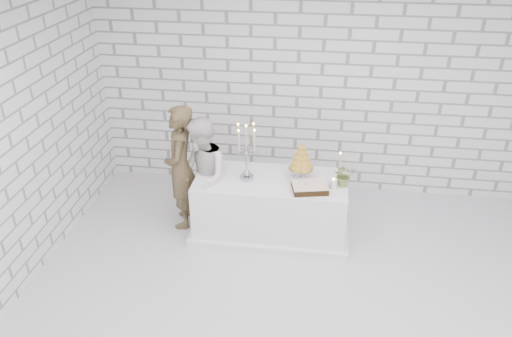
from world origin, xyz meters
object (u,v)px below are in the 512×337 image
Objects in this scene: bride at (202,176)px; croquembouche at (301,161)px; cake_table at (270,206)px; groom at (181,167)px; candelabra at (246,152)px.

bride is 3.19× the size of croquembouche.
cake_table is 1.13× the size of groom.
cake_table is 1.19m from groom.
croquembouche is (0.35, 0.07, 0.61)m from cake_table.
bride reaches higher than croquembouche.
groom reaches higher than croquembouche.
candelabra is (-0.28, -0.03, 0.73)m from cake_table.
bride reaches higher than cake_table.
bride reaches higher than candelabra.
croquembouche is at bearing 8.56° from candelabra.
groom is 0.30m from bride.
croquembouche is at bearing 81.54° from groom.
groom is at bearing 174.32° from candelabra.
bride is (0.28, -0.08, -0.06)m from groom.
bride is 0.65m from candelabra.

